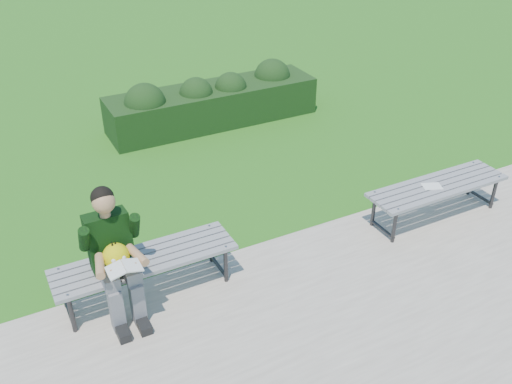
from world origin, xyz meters
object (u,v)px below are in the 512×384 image
(bench_left, at_px, (145,262))
(seated_boy, at_px, (114,252))
(bench_right, at_px, (438,188))
(hedge, at_px, (212,101))
(paper_sheet, at_px, (432,186))

(bench_left, distance_m, seated_boy, 0.43)
(bench_right, height_order, seated_boy, seated_boy)
(hedge, bearing_deg, bench_left, -122.75)
(hedge, relative_size, seated_boy, 2.61)
(hedge, bearing_deg, seated_boy, -125.30)
(bench_left, relative_size, bench_right, 1.00)
(paper_sheet, bearing_deg, bench_left, 175.72)
(hedge, height_order, bench_right, hedge)
(hedge, xyz_separation_m, paper_sheet, (1.13, -3.85, 0.09))
(paper_sheet, bearing_deg, seated_boy, 177.52)
(bench_left, xyz_separation_m, paper_sheet, (3.44, -0.26, 0.06))
(paper_sheet, bearing_deg, bench_right, 0.00)
(bench_left, distance_m, bench_right, 3.55)
(hedge, height_order, paper_sheet, hedge)
(seated_boy, bearing_deg, paper_sheet, -2.48)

